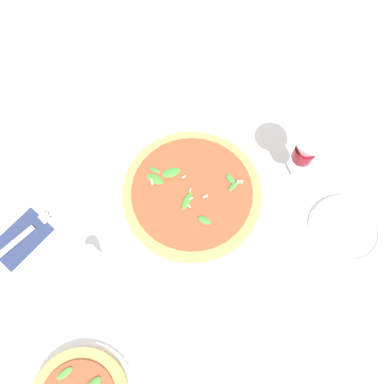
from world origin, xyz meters
The scene contains 7 objects.
ground_plane centered at (0.00, 0.00, 0.00)m, with size 6.00×6.00×0.00m, color white.
pizza_arugula_main centered at (-0.03, -0.04, 0.02)m, with size 0.33×0.33×0.05m.
wine_glass centered at (0.20, -0.12, 0.13)m, with size 0.08×0.08×0.18m.
napkin centered at (-0.40, 0.08, 0.00)m, with size 0.14×0.11×0.01m.
fork centered at (-0.39, 0.08, 0.01)m, with size 0.21×0.06×0.00m.
side_plate_white centered at (0.22, -0.28, 0.01)m, with size 0.16×0.16×0.02m.
shaker_pepper centered at (-0.28, -0.05, 0.03)m, with size 0.03×0.03×0.07m.
Camera 1 is at (-0.19, -0.30, 0.80)m, focal length 35.00 mm.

